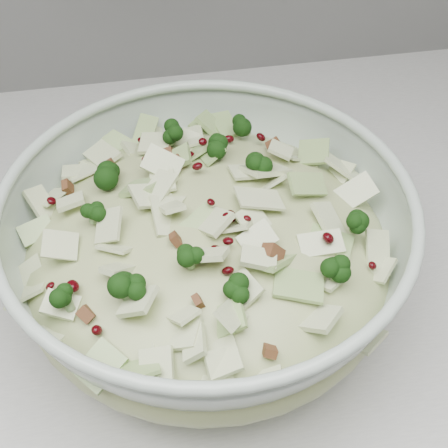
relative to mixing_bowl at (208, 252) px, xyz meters
name	(u,v)px	position (x,y,z in m)	size (l,w,h in m)	color
counter	(383,399)	(0.29, 0.10, -0.52)	(3.60, 0.60, 0.90)	beige
mixing_bowl	(208,252)	(0.00, 0.00, 0.00)	(0.32, 0.32, 0.13)	#AABBAD
salad	(207,235)	(0.00, 0.00, 0.02)	(0.36, 0.36, 0.13)	tan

